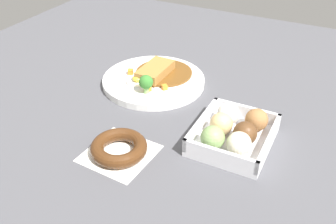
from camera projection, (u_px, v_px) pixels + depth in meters
The scene contains 4 objects.
ground_plane at pixel (170, 126), 0.86m from camera, with size 1.60×1.60×0.00m, color #4C4C51.
curry_plate at pixel (154, 79), 1.02m from camera, with size 0.28×0.28×0.07m.
donut_box at pixel (234, 132), 0.80m from camera, with size 0.18×0.16×0.06m.
chocolate_ring_donut at pixel (119, 148), 0.77m from camera, with size 0.14×0.14×0.03m.
Camera 1 is at (-0.63, -0.31, 0.51)m, focal length 40.20 mm.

